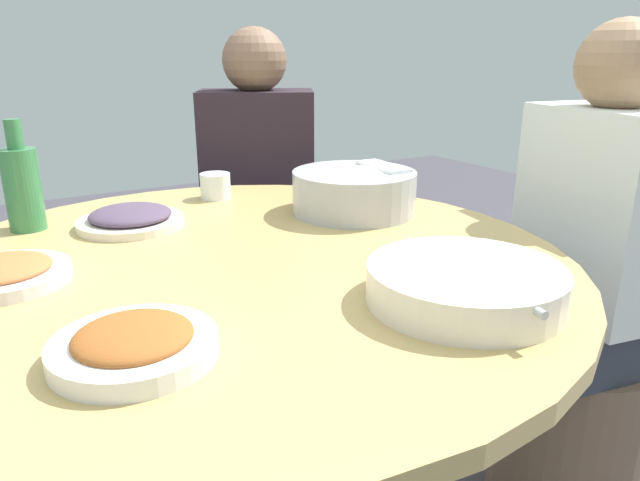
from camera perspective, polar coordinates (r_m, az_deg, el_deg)
The scene contains 12 objects.
round_dining_table at distance 1.11m, azimuth -7.59°, elevation -9.16°, with size 1.19×1.19×0.77m.
rice_bowl at distance 1.32m, azimuth 3.36°, elevation 4.86°, with size 0.28×0.28×0.10m.
soup_bowl at distance 0.88m, azimuth 13.97°, elevation -4.28°, with size 0.32×0.29×0.06m.
dish_tofu_braise at distance 1.05m, azimuth -28.61°, elevation -2.80°, with size 0.21×0.21×0.04m.
dish_eggplant at distance 1.28m, azimuth -18.01°, elevation 2.09°, with size 0.22×0.22×0.04m.
dish_stirfry at distance 0.74m, azimuth -17.71°, elevation -9.57°, with size 0.20×0.20×0.04m.
green_bottle at distance 1.33m, azimuth -27.08°, elevation 4.74°, with size 0.07×0.07×0.22m.
tea_cup_far at distance 1.47m, azimuth -10.19°, elevation 5.27°, with size 0.07×0.07×0.06m, color white.
stool_for_diner_left at distance 2.02m, azimuth -5.54°, elevation -8.75°, with size 0.31×0.31×0.43m, color brown.
diner_left at distance 1.84m, azimuth -6.04°, elevation 6.23°, with size 0.45×0.44×0.76m.
stool_for_diner_right at distance 1.68m, azimuth 22.93°, elevation -16.35°, with size 0.37×0.37×0.43m, color brown.
diner_right at distance 1.46m, azimuth 25.49°, elevation 1.34°, with size 0.37×0.39×0.76m.
Camera 1 is at (0.91, -0.37, 1.13)m, focal length 32.75 mm.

